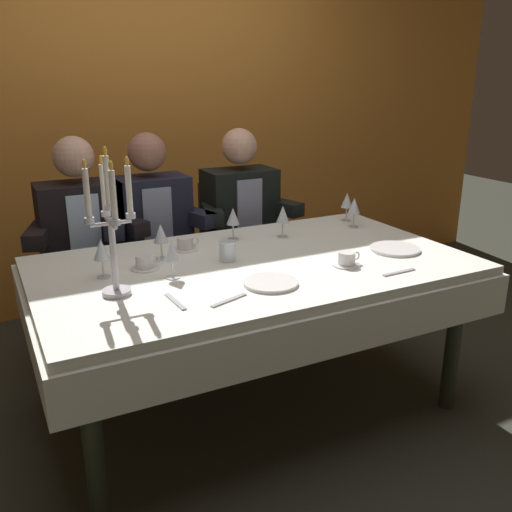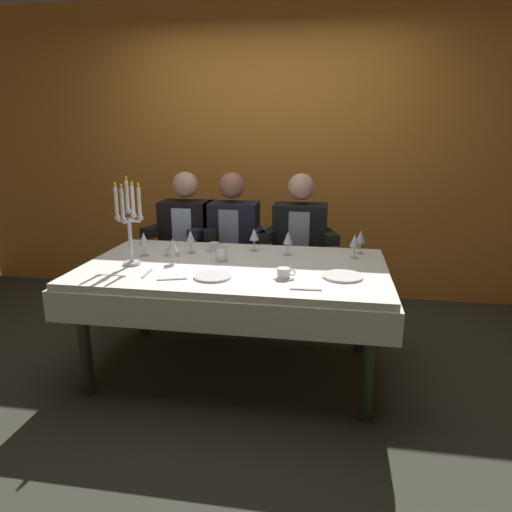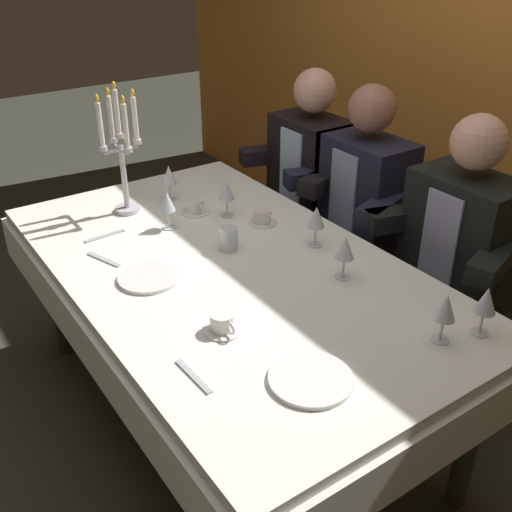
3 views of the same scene
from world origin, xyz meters
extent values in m
plane|color=#35372C|center=(0.00, 0.00, 0.00)|extent=(12.00, 12.00, 0.00)
cube|color=orange|center=(0.00, 1.66, 1.35)|extent=(6.00, 0.12, 2.70)
cube|color=white|center=(0.00, 0.00, 0.72)|extent=(1.90, 1.10, 0.04)
cube|color=white|center=(0.00, 0.00, 0.61)|extent=(1.94, 1.14, 0.18)
cylinder|color=#2A2F21|center=(-0.83, -0.43, 0.35)|extent=(0.07, 0.07, 0.70)
cylinder|color=#2A2F21|center=(0.83, -0.43, 0.35)|extent=(0.07, 0.07, 0.70)
cylinder|color=#2A2F21|center=(-0.83, 0.43, 0.35)|extent=(0.07, 0.07, 0.70)
cylinder|color=#2A2F21|center=(0.83, 0.43, 0.35)|extent=(0.07, 0.07, 0.70)
cylinder|color=silver|center=(-0.64, -0.11, 0.75)|extent=(0.11, 0.11, 0.02)
cylinder|color=silver|center=(-0.64, -0.11, 0.90)|extent=(0.02, 0.02, 0.28)
cylinder|color=silver|center=(-0.64, -0.11, 1.08)|extent=(0.04, 0.04, 0.02)
cylinder|color=white|center=(-0.64, -0.11, 1.18)|extent=(0.02, 0.02, 0.17)
ellipsoid|color=yellow|center=(-0.64, -0.11, 1.28)|extent=(0.02, 0.02, 0.03)
cylinder|color=silver|center=(-0.60, -0.11, 1.02)|extent=(0.07, 0.01, 0.01)
cylinder|color=silver|center=(-0.57, -0.11, 1.04)|extent=(0.04, 0.04, 0.02)
cylinder|color=white|center=(-0.57, -0.11, 1.14)|extent=(0.02, 0.02, 0.17)
ellipsoid|color=yellow|center=(-0.57, -0.11, 1.24)|extent=(0.02, 0.02, 0.03)
cylinder|color=silver|center=(-0.64, -0.07, 1.02)|extent=(0.01, 0.08, 0.01)
cylinder|color=silver|center=(-0.64, -0.03, 1.04)|extent=(0.04, 0.04, 0.02)
cylinder|color=white|center=(-0.64, -0.03, 1.14)|extent=(0.02, 0.02, 0.17)
ellipsoid|color=yellow|center=(-0.64, -0.03, 1.24)|extent=(0.02, 0.02, 0.03)
cylinder|color=silver|center=(-0.68, -0.11, 1.02)|extent=(0.07, 0.01, 0.01)
cylinder|color=silver|center=(-0.72, -0.11, 1.04)|extent=(0.04, 0.04, 0.02)
cylinder|color=white|center=(-0.72, -0.11, 1.14)|extent=(0.02, 0.02, 0.17)
ellipsoid|color=yellow|center=(-0.72, -0.11, 1.24)|extent=(0.02, 0.02, 0.03)
cylinder|color=silver|center=(-0.64, -0.15, 1.02)|extent=(0.01, 0.08, 0.01)
cylinder|color=silver|center=(-0.64, -0.18, 1.04)|extent=(0.04, 0.04, 0.02)
cylinder|color=white|center=(-0.64, -0.18, 1.14)|extent=(0.02, 0.02, 0.17)
ellipsoid|color=yellow|center=(-0.64, -0.18, 1.24)|extent=(0.02, 0.02, 0.03)
cylinder|color=white|center=(-0.07, -0.28, 0.75)|extent=(0.22, 0.22, 0.01)
cylinder|color=white|center=(0.67, -0.16, 0.75)|extent=(0.24, 0.24, 0.01)
cylinder|color=silver|center=(0.06, 0.36, 0.74)|extent=(0.06, 0.06, 0.00)
cylinder|color=silver|center=(0.06, 0.36, 0.78)|extent=(0.01, 0.01, 0.07)
cone|color=silver|center=(0.06, 0.36, 0.86)|extent=(0.07, 0.07, 0.08)
cylinder|color=#E0D172|center=(0.06, 0.36, 0.84)|extent=(0.04, 0.04, 0.03)
cylinder|color=silver|center=(-0.36, 0.22, 0.74)|extent=(0.06, 0.06, 0.00)
cylinder|color=silver|center=(-0.36, 0.22, 0.78)|extent=(0.01, 0.01, 0.07)
cone|color=silver|center=(-0.36, 0.22, 0.86)|extent=(0.07, 0.07, 0.08)
cylinder|color=#E0D172|center=(-0.36, 0.22, 0.84)|extent=(0.04, 0.04, 0.03)
cylinder|color=silver|center=(0.31, 0.29, 0.74)|extent=(0.06, 0.06, 0.00)
cylinder|color=silver|center=(0.31, 0.29, 0.78)|extent=(0.01, 0.01, 0.07)
cone|color=silver|center=(0.31, 0.29, 0.86)|extent=(0.07, 0.07, 0.08)
cylinder|color=maroon|center=(0.31, 0.29, 0.84)|extent=(0.04, 0.04, 0.03)
cylinder|color=silver|center=(0.75, 0.28, 0.74)|extent=(0.06, 0.06, 0.00)
cylinder|color=silver|center=(0.75, 0.28, 0.78)|extent=(0.01, 0.01, 0.07)
cone|color=silver|center=(0.75, 0.28, 0.86)|extent=(0.07, 0.07, 0.08)
cylinder|color=silver|center=(-0.64, 0.10, 0.74)|extent=(0.06, 0.06, 0.00)
cylinder|color=silver|center=(-0.64, 0.10, 0.78)|extent=(0.01, 0.01, 0.07)
cone|color=silver|center=(-0.64, 0.10, 0.86)|extent=(0.07, 0.07, 0.08)
cylinder|color=#E0D172|center=(-0.64, 0.10, 0.84)|extent=(0.04, 0.04, 0.03)
cylinder|color=silver|center=(0.80, 0.41, 0.74)|extent=(0.06, 0.06, 0.00)
cylinder|color=silver|center=(0.80, 0.41, 0.78)|extent=(0.01, 0.01, 0.07)
cone|color=silver|center=(0.80, 0.41, 0.86)|extent=(0.07, 0.07, 0.08)
cylinder|color=silver|center=(-0.39, -0.04, 0.74)|extent=(0.06, 0.06, 0.00)
cylinder|color=silver|center=(-0.39, -0.04, 0.78)|extent=(0.01, 0.01, 0.07)
cone|color=silver|center=(-0.39, -0.04, 0.86)|extent=(0.07, 0.07, 0.08)
cylinder|color=silver|center=(-0.10, 0.07, 0.78)|extent=(0.07, 0.07, 0.09)
cylinder|color=white|center=(-0.21, 0.31, 0.74)|extent=(0.12, 0.12, 0.01)
cylinder|color=white|center=(-0.21, 0.31, 0.77)|extent=(0.08, 0.08, 0.05)
torus|color=white|center=(-0.16, 0.31, 0.78)|extent=(0.04, 0.01, 0.04)
cylinder|color=white|center=(0.34, -0.23, 0.74)|extent=(0.12, 0.12, 0.01)
cylinder|color=white|center=(0.34, -0.23, 0.77)|extent=(0.08, 0.08, 0.05)
torus|color=white|center=(0.39, -0.23, 0.78)|extent=(0.04, 0.01, 0.04)
cylinder|color=white|center=(-0.46, 0.13, 0.74)|extent=(0.12, 0.12, 0.01)
cylinder|color=white|center=(-0.46, 0.13, 0.77)|extent=(0.08, 0.08, 0.05)
torus|color=white|center=(-0.41, 0.13, 0.78)|extent=(0.04, 0.01, 0.04)
cube|color=#B7B7BC|center=(-0.29, -0.36, 0.74)|extent=(0.17, 0.07, 0.01)
cube|color=#B7B7BC|center=(-0.47, -0.28, 0.74)|extent=(0.03, 0.17, 0.01)
cube|color=#B7B7BC|center=(0.48, -0.41, 0.74)|extent=(0.17, 0.02, 0.01)
cylinder|color=#2A2F21|center=(-0.78, 0.70, 0.21)|extent=(0.04, 0.04, 0.42)
cylinder|color=#2A2F21|center=(-0.42, 0.70, 0.21)|extent=(0.04, 0.04, 0.42)
cylinder|color=#2A2F21|center=(-0.78, 1.06, 0.21)|extent=(0.04, 0.04, 0.42)
cylinder|color=#2A2F21|center=(-0.42, 1.06, 0.21)|extent=(0.04, 0.04, 0.42)
cube|color=#2A2F21|center=(-0.60, 0.88, 0.44)|extent=(0.42, 0.42, 0.04)
cube|color=#2A2F21|center=(-0.60, 1.07, 0.68)|extent=(0.38, 0.04, 0.44)
cube|color=black|center=(-0.60, 0.88, 0.73)|extent=(0.42, 0.26, 0.54)
cube|color=#B2CDED|center=(-0.60, 0.75, 0.76)|extent=(0.16, 0.01, 0.40)
sphere|color=#D6A088|center=(-0.60, 0.88, 1.14)|extent=(0.21, 0.21, 0.21)
cube|color=black|center=(-0.82, 0.78, 0.77)|extent=(0.19, 0.34, 0.08)
cube|color=black|center=(-0.38, 0.78, 0.77)|extent=(0.19, 0.34, 0.08)
cylinder|color=#2A2F21|center=(-0.39, 0.70, 0.21)|extent=(0.04, 0.04, 0.42)
cylinder|color=#2A2F21|center=(-0.03, 0.70, 0.21)|extent=(0.04, 0.04, 0.42)
cylinder|color=#2A2F21|center=(-0.39, 1.06, 0.21)|extent=(0.04, 0.04, 0.42)
cylinder|color=#2A2F21|center=(-0.03, 1.06, 0.21)|extent=(0.04, 0.04, 0.42)
cube|color=#2A2F21|center=(-0.21, 0.88, 0.44)|extent=(0.42, 0.42, 0.04)
cube|color=#2A2F21|center=(-0.21, 1.07, 0.68)|extent=(0.38, 0.04, 0.44)
cube|color=black|center=(-0.21, 0.88, 0.73)|extent=(0.42, 0.26, 0.54)
cube|color=#8892B2|center=(-0.21, 0.75, 0.76)|extent=(0.16, 0.01, 0.40)
sphere|color=#9E6753|center=(-0.21, 0.88, 1.14)|extent=(0.21, 0.21, 0.21)
cube|color=black|center=(-0.43, 0.78, 0.77)|extent=(0.19, 0.34, 0.08)
cube|color=black|center=(0.01, 0.78, 0.77)|extent=(0.19, 0.34, 0.08)
cylinder|color=#2A2F21|center=(0.17, 0.70, 0.21)|extent=(0.04, 0.04, 0.42)
cylinder|color=#2A2F21|center=(0.53, 0.70, 0.21)|extent=(0.04, 0.04, 0.42)
cylinder|color=#2A2F21|center=(0.17, 1.06, 0.21)|extent=(0.04, 0.04, 0.42)
cylinder|color=#2A2F21|center=(0.53, 1.06, 0.21)|extent=(0.04, 0.04, 0.42)
cube|color=#2A2F21|center=(0.35, 0.88, 0.44)|extent=(0.42, 0.42, 0.04)
cube|color=#2A2F21|center=(0.35, 1.07, 0.68)|extent=(0.38, 0.04, 0.44)
cube|color=black|center=(0.35, 0.88, 0.73)|extent=(0.42, 0.26, 0.54)
cube|color=#9294B6|center=(0.35, 0.75, 0.76)|extent=(0.16, 0.01, 0.40)
sphere|color=#DAA388|center=(0.35, 0.88, 1.14)|extent=(0.21, 0.21, 0.21)
cube|color=black|center=(0.13, 0.78, 0.77)|extent=(0.19, 0.34, 0.08)
cube|color=black|center=(0.57, 0.78, 0.77)|extent=(0.19, 0.34, 0.08)
camera|label=1|loc=(-1.06, -2.10, 1.54)|focal=38.94mm
camera|label=2|loc=(0.60, -2.76, 1.57)|focal=32.57mm
camera|label=3|loc=(1.64, -1.00, 1.84)|focal=42.31mm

